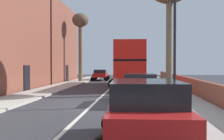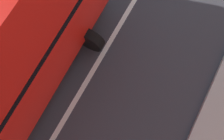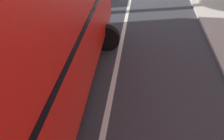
{
  "view_description": "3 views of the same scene",
  "coord_description": "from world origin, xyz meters",
  "views": [
    {
      "loc": [
        2.24,
        -13.46,
        2.1
      ],
      "look_at": [
        0.37,
        6.79,
        1.71
      ],
      "focal_mm": 40.17,
      "sensor_mm": 36.0,
      "label": 1
    },
    {
      "loc": [
        -1.28,
        8.9,
        6.38
      ],
      "look_at": [
        -0.74,
        7.92,
        1.73
      ],
      "focal_mm": 31.76,
      "sensor_mm": 36.0,
      "label": 2
    },
    {
      "loc": [
        -0.67,
        14.46,
        4.52
      ],
      "look_at": [
        -0.03,
        9.7,
        0.93
      ],
      "focal_mm": 34.95,
      "sensor_mm": 36.0,
      "label": 3
    }
  ],
  "objects": [
    {
      "name": "boundary_wall_right",
      "position": [
        6.45,
        0.0,
        0.57
      ],
      "size": [
        0.36,
        54.0,
        1.13
      ],
      "primitive_type": "cube",
      "color": "brown",
      "rests_on": "ground"
    },
    {
      "name": "double_decker_bus",
      "position": [
        1.7,
        11.0,
        2.36
      ],
      "size": [
        3.77,
        11.32,
        4.06
      ],
      "color": "red",
      "rests_on": "ground"
    },
    {
      "name": "sidewalk_left",
      "position": [
        -4.9,
        0.0,
        0.06
      ],
      "size": [
        2.6,
        60.0,
        0.12
      ],
      "primitive_type": "cube",
      "color": "#B2ADA3",
      "rests_on": "ground"
    },
    {
      "name": "street_tree_left_2",
      "position": [
        -4.58,
        17.42,
        6.94
      ],
      "size": [
        2.06,
        2.06,
        8.49
      ],
      "color": "brown",
      "rests_on": "sidewalk_left"
    },
    {
      "name": "parked_car_red_left_5",
      "position": [
        -2.5,
        20.65,
        0.87
      ],
      "size": [
        2.54,
        4.31,
        1.5
      ],
      "color": "#AD1919",
      "rests_on": "ground"
    },
    {
      "name": "sidewalk_right",
      "position": [
        4.9,
        0.0,
        0.06
      ],
      "size": [
        2.6,
        60.0,
        0.12
      ],
      "primitive_type": "cube",
      "color": "#B2ADA3",
      "rests_on": "ground"
    },
    {
      "name": "parked_car_red_right_3",
      "position": [
        2.5,
        -7.11,
        0.97
      ],
      "size": [
        2.59,
        4.1,
        1.72
      ],
      "color": "#AD1919",
      "rests_on": "ground"
    },
    {
      "name": "parked_car_silver_right_1",
      "position": [
        2.5,
        0.55,
        0.94
      ],
      "size": [
        2.5,
        4.55,
        1.64
      ],
      "color": "#B7BABF",
      "rests_on": "ground"
    },
    {
      "name": "road_centre_line",
      "position": [
        0.0,
        0.0,
        0.0
      ],
      "size": [
        0.16,
        54.0,
        0.01
      ],
      "primitive_type": "cube",
      "color": "silver",
      "rests_on": "ground"
    },
    {
      "name": "lamppost_right",
      "position": [
        4.3,
        -0.14,
        3.81
      ],
      "size": [
        0.32,
        0.32,
        6.31
      ],
      "color": "black",
      "rests_on": "sidewalk_right"
    },
    {
      "name": "ground_plane",
      "position": [
        0.0,
        0.0,
        0.0
      ],
      "size": [
        84.0,
        84.0,
        0.0
      ],
      "primitive_type": "plane",
      "color": "#333338"
    }
  ]
}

